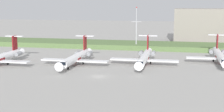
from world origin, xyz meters
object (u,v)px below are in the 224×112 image
(regional_jet_nearest, at_px, (0,58))
(regional_jet_fourth, at_px, (220,56))
(regional_jet_second, at_px, (76,58))
(regional_jet_third, at_px, (145,57))
(antenna_mast, at_px, (136,32))

(regional_jet_nearest, relative_size, regional_jet_fourth, 1.00)
(regional_jet_nearest, xyz_separation_m, regional_jet_second, (24.85, 6.17, 0.00))
(regional_jet_second, relative_size, regional_jet_third, 1.00)
(regional_jet_nearest, bearing_deg, antenna_mast, 50.04)
(regional_jet_second, bearing_deg, regional_jet_third, 14.06)
(regional_jet_nearest, height_order, regional_jet_third, same)
(regional_jet_nearest, bearing_deg, regional_jet_third, 14.00)
(regional_jet_third, height_order, antenna_mast, antenna_mast)
(regional_jet_nearest, relative_size, antenna_mast, 1.63)
(regional_jet_third, xyz_separation_m, antenna_mast, (-7.79, 35.42, 5.42))
(antenna_mast, bearing_deg, regional_jet_nearest, -129.96)
(regional_jet_nearest, distance_m, regional_jet_third, 48.82)
(regional_jet_second, relative_size, antenna_mast, 1.63)
(regional_jet_third, bearing_deg, antenna_mast, 102.40)
(regional_jet_nearest, bearing_deg, regional_jet_fourth, 15.52)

